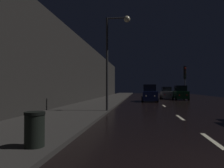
# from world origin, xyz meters

# --- Properties ---
(ground) EXTENTS (25.76, 84.00, 0.02)m
(ground) POSITION_xyz_m (0.00, 24.50, -0.01)
(ground) COLOR black
(sidewalk_left) EXTENTS (4.40, 84.00, 0.15)m
(sidewalk_left) POSITION_xyz_m (-6.68, 24.50, 0.07)
(sidewalk_left) COLOR #33302D
(sidewalk_left) RESTS_ON ground
(building_facade_left) EXTENTS (0.80, 63.00, 7.40)m
(building_facade_left) POSITION_xyz_m (-9.28, 21.00, 3.70)
(building_facade_left) COLOR #2D2B28
(building_facade_left) RESTS_ON ground
(lane_centerline) EXTENTS (0.16, 25.22, 0.01)m
(lane_centerline) POSITION_xyz_m (0.00, 15.79, 0.01)
(lane_centerline) COLOR beige
(lane_centerline) RESTS_ON ground
(traffic_light_far_right) EXTENTS (0.35, 0.48, 4.98)m
(traffic_light_far_right) POSITION_xyz_m (4.38, 28.45, 3.63)
(traffic_light_far_right) COLOR #38383A
(traffic_light_far_right) RESTS_ON ground
(streetlamp_overhead) EXTENTS (1.70, 0.44, 6.72)m
(streetlamp_overhead) POSITION_xyz_m (-4.10, 10.39, 4.50)
(streetlamp_overhead) COLOR #2D2D30
(streetlamp_overhead) RESTS_ON ground
(trash_bin_curbside) EXTENTS (0.55, 0.55, 0.93)m
(trash_bin_curbside) POSITION_xyz_m (-5.11, 1.05, 0.62)
(trash_bin_curbside) COLOR black
(trash_bin_curbside) RESTS_ON sidewalk_left
(car_approaching_headlights) EXTENTS (1.98, 4.29, 2.16)m
(car_approaching_headlights) POSITION_xyz_m (-1.07, 23.20, 0.99)
(car_approaching_headlights) COLOR #141E51
(car_approaching_headlights) RESTS_ON ground
(car_distant_taillights) EXTENTS (1.75, 3.79, 1.91)m
(car_distant_taillights) POSITION_xyz_m (1.94, 30.78, 0.87)
(car_distant_taillights) COLOR silver
(car_distant_taillights) RESTS_ON ground
(car_parked_right_far) EXTENTS (1.91, 4.13, 2.08)m
(car_parked_right_far) POSITION_xyz_m (3.58, 27.77, 0.95)
(car_parked_right_far) COLOR #0F3819
(car_parked_right_far) RESTS_ON ground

